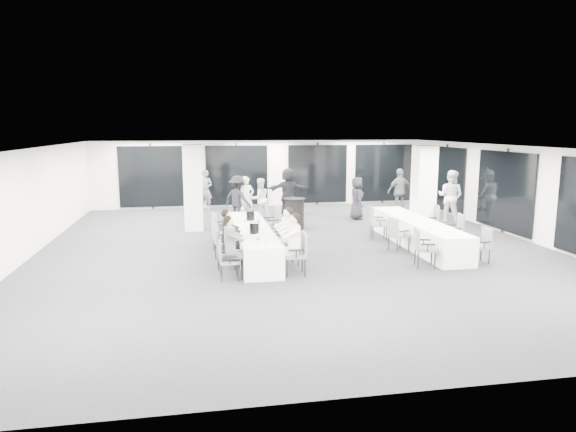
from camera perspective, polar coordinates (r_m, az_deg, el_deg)
name	(u,v)px	position (r m, az deg, el deg)	size (l,w,h in m)	color
room	(318,194)	(15.37, 3.34, 2.49)	(14.04, 16.04, 2.84)	black
column_left	(193,188)	(17.02, -10.51, 3.10)	(0.60, 0.60, 2.80)	silver
column_right	(423,191)	(16.35, 14.81, 2.67)	(0.60, 0.60, 2.80)	silver
banquet_table_main	(252,241)	(13.65, -3.97, -2.77)	(0.90, 5.00, 0.75)	white
banquet_table_side	(417,233)	(15.06, 14.16, -1.85)	(0.90, 5.00, 0.75)	white
cocktail_table	(294,213)	(17.10, 0.71, 0.31)	(0.73, 0.73, 1.02)	black
chair_main_left_near	(226,258)	(11.48, -6.93, -4.63)	(0.44, 0.49, 0.86)	#53555B
chair_main_left_second	(223,247)	(12.37, -7.20, -3.42)	(0.50, 0.55, 0.93)	#53555B
chair_main_left_mid	(222,240)	(13.13, -7.38, -2.62)	(0.57, 0.59, 0.94)	#53555B
chair_main_left_fourth	(220,231)	(14.02, -7.60, -1.65)	(0.60, 0.63, 1.01)	#53555B
chair_main_left_far	(218,226)	(15.05, -7.74, -1.09)	(0.55, 0.58, 0.91)	#53555B
chair_main_right_near	(299,251)	(11.75, 1.18, -3.90)	(0.52, 0.58, 0.98)	#53555B
chair_main_right_second	(291,244)	(12.59, 0.37, -3.16)	(0.53, 0.56, 0.90)	#53555B
chair_main_right_mid	(285,236)	(13.49, -0.35, -2.23)	(0.48, 0.53, 0.92)	#53555B
chair_main_right_fourth	(280,229)	(14.30, -0.91, -1.49)	(0.51, 0.56, 0.95)	#53555B
chair_main_right_far	(274,221)	(15.42, -1.60, -0.58)	(0.54, 0.59, 0.98)	#53555B
chair_side_left_near	(422,245)	(12.81, 14.66, -3.15)	(0.57, 0.60, 0.95)	#53555B
chair_side_left_mid	(397,232)	(14.26, 11.98, -1.80)	(0.56, 0.59, 0.92)	#53555B
chair_side_left_far	(376,221)	(15.72, 9.78, -0.57)	(0.57, 0.60, 0.96)	#53555B
chair_side_right_near	(482,243)	(13.70, 20.74, -2.82)	(0.44, 0.50, 0.87)	#53555B
chair_side_right_mid	(455,230)	(14.86, 18.08, -1.44)	(0.59, 0.62, 0.99)	#53555B
chair_side_right_far	(430,219)	(16.21, 15.55, -0.34)	(0.57, 0.62, 1.03)	#53555B
seated_guest_a	(233,243)	(11.42, -6.17, -3.04)	(0.50, 0.38, 1.44)	#4E5155
seated_guest_b	(230,235)	(12.31, -6.47, -2.11)	(0.50, 0.38, 1.44)	black
seated_guest_c	(291,240)	(11.66, 0.36, -2.71)	(0.50, 0.38, 1.44)	silver
seated_guest_d	(285,233)	(12.48, -0.35, -1.88)	(0.50, 0.38, 1.44)	silver
standing_guest_a	(246,196)	(18.63, -4.64, 2.28)	(0.66, 0.53, 1.82)	silver
standing_guest_b	(260,196)	(18.83, -3.16, 2.22)	(0.83, 0.51, 1.72)	silver
standing_guest_c	(237,196)	(18.36, -5.64, 2.25)	(1.21, 0.62, 1.88)	black
standing_guest_d	(400,188)	(20.45, 12.33, 3.03)	(1.18, 0.66, 2.01)	#4E5155
standing_guest_e	(357,195)	(18.95, 7.65, 2.28)	(0.85, 0.52, 1.77)	black
standing_guest_f	(288,188)	(19.98, -0.02, 3.16)	(1.88, 0.72, 2.05)	black
standing_guest_g	(205,188)	(21.05, -9.18, 3.14)	(0.68, 0.55, 1.88)	#4E5155
standing_guest_h	(451,193)	(19.12, 17.62, 2.47)	(1.01, 0.62, 2.10)	silver
ice_bucket_near	(254,228)	(12.73, -3.77, -1.34)	(0.24, 0.24, 0.27)	black
ice_bucket_far	(250,216)	(14.54, -4.21, 0.04)	(0.23, 0.23, 0.26)	black
water_bottle_a	(258,238)	(11.72, -3.38, -2.49)	(0.06, 0.06, 0.20)	silver
water_bottle_b	(258,220)	(13.86, -3.33, -0.49)	(0.07, 0.07, 0.23)	silver
water_bottle_c	(243,210)	(15.71, -5.06, 0.66)	(0.07, 0.07, 0.21)	silver
plate_a	(259,239)	(12.03, -3.23, -2.59)	(0.19, 0.19, 0.03)	white
plate_b	(267,240)	(11.89, -2.37, -2.73)	(0.20, 0.20, 0.03)	white
plate_c	(260,230)	(13.15, -3.15, -1.52)	(0.18, 0.18, 0.03)	white
wine_glass	(275,240)	(11.34, -1.43, -2.63)	(0.08, 0.08, 0.20)	silver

